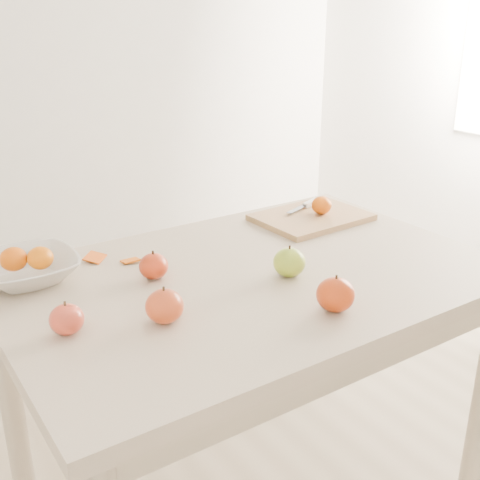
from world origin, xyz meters
TOP-DOWN VIEW (x-y plane):
  - table at (0.00, 0.00)m, footprint 1.20×0.80m
  - cutting_board at (0.38, 0.22)m, footprint 0.34×0.25m
  - board_tangerine at (0.41, 0.21)m, footprint 0.06×0.06m
  - fruit_bowl at (-0.47, 0.26)m, footprint 0.24×0.24m
  - bowl_tangerine_near at (-0.50, 0.27)m, footprint 0.06×0.06m
  - bowl_tangerine_far at (-0.44, 0.24)m, footprint 0.06×0.06m
  - orange_peel_a at (-0.29, 0.29)m, footprint 0.07×0.07m
  - orange_peel_b at (-0.22, 0.23)m, footprint 0.05×0.04m
  - paring_knife at (0.42, 0.29)m, footprint 0.17×0.07m
  - apple_green at (0.07, -0.07)m, footprint 0.08×0.08m
  - apple_red_a at (-0.21, 0.10)m, footprint 0.07×0.07m
  - apple_red_e at (0.04, -0.26)m, footprint 0.08×0.08m
  - apple_red_d at (-0.47, -0.04)m, footprint 0.07×0.07m
  - apple_red_b at (-0.29, -0.10)m, footprint 0.08×0.08m

SIDE VIEW (x-z plane):
  - table at x=0.00m, z-range 0.28..1.03m
  - orange_peel_a at x=-0.29m, z-range 0.75..0.76m
  - orange_peel_b at x=-0.22m, z-range 0.75..0.76m
  - cutting_board at x=0.38m, z-range 0.75..0.77m
  - paring_knife at x=0.42m, z-range 0.77..0.78m
  - fruit_bowl at x=-0.47m, z-range 0.75..0.81m
  - apple_red_d at x=-0.47m, z-range 0.75..0.81m
  - apple_red_a at x=-0.21m, z-range 0.75..0.81m
  - apple_green at x=0.07m, z-range 0.75..0.82m
  - apple_red_b at x=-0.29m, z-range 0.75..0.82m
  - apple_red_e at x=0.04m, z-range 0.75..0.83m
  - board_tangerine at x=0.41m, z-range 0.77..0.82m
  - bowl_tangerine_far at x=-0.44m, z-range 0.78..0.83m
  - bowl_tangerine_near at x=-0.50m, z-range 0.78..0.84m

